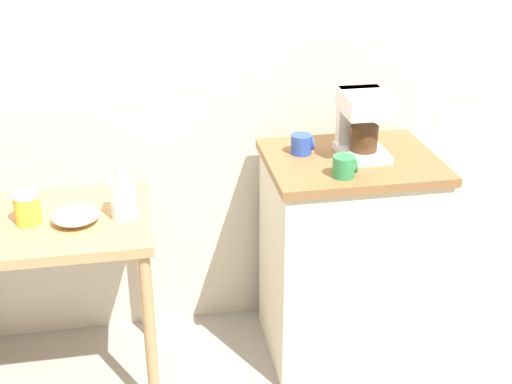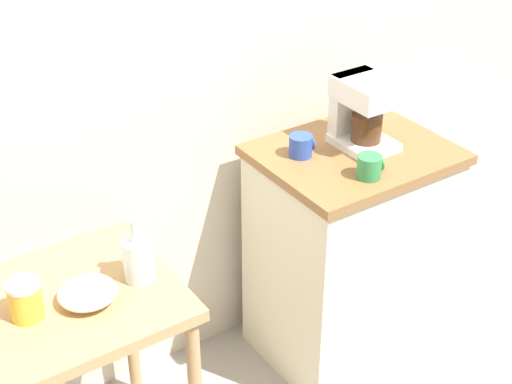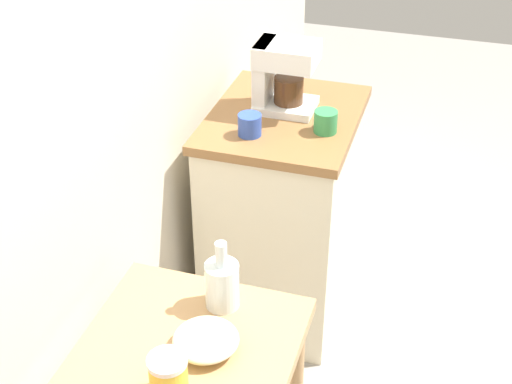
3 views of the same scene
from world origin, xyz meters
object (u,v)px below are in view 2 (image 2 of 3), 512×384
Objects in this scene: canister_enamel at (25,300)px; mug_blue at (301,146)px; mug_tall_green at (370,167)px; bowl_stoneware at (87,293)px; coffee_maker at (362,109)px; glass_carafe_vase at (138,258)px.

canister_enamel is 1.08m from mug_blue.
mug_tall_green is at bearing -68.27° from mug_blue.
mug_tall_green is at bearing -5.43° from bowl_stoneware.
canister_enamel is at bearing 173.84° from mug_tall_green.
mug_blue is (0.89, 0.16, 0.16)m from bowl_stoneware.
mug_tall_green reaches higher than canister_enamel.
mug_tall_green reaches higher than mug_blue.
bowl_stoneware is at bearing -10.38° from canister_enamel.
canister_enamel is 1.31m from coffee_maker.
canister_enamel is 1.34× the size of mug_tall_green.
coffee_maker is 2.86× the size of mug_tall_green.
glass_carafe_vase reaches higher than bowl_stoneware.
coffee_maker reaches higher than mug_tall_green.
mug_blue reaches higher than bowl_stoneware.
mug_blue is (0.71, 0.14, 0.11)m from glass_carafe_vase.
glass_carafe_vase is (0.18, 0.02, 0.05)m from bowl_stoneware.
bowl_stoneware is 0.18m from glass_carafe_vase.
glass_carafe_vase is 0.83m from mug_tall_green.
mug_blue is at bearing 11.21° from glass_carafe_vase.
glass_carafe_vase is 0.83× the size of coffee_maker.
glass_carafe_vase is at bearing 172.36° from mug_tall_green.
bowl_stoneware is at bearing 174.57° from mug_tall_green.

